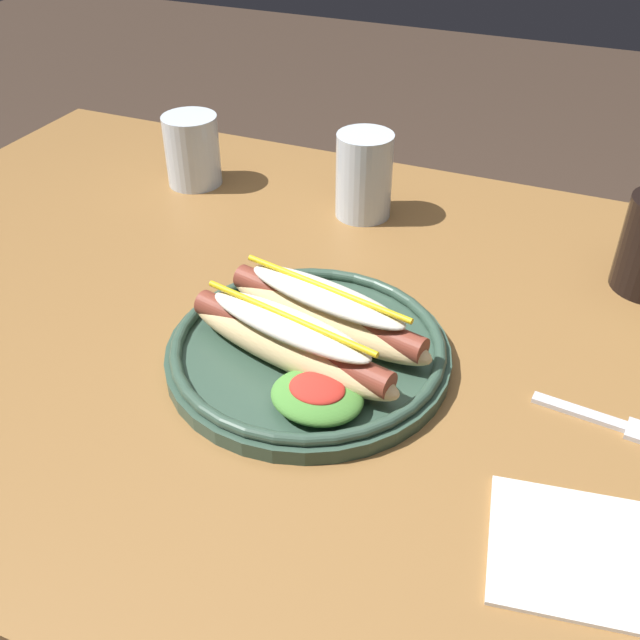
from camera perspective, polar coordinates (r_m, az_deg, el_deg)
name	(u,v)px	position (r m, az deg, el deg)	size (l,w,h in m)	color
dining_table	(379,401)	(0.83, 4.65, -6.37)	(1.45, 0.85, 0.74)	olive
hot_dog_plate	(309,342)	(0.72, -0.90, -1.77)	(0.29, 0.29, 0.08)	#334C3D
fork	(610,422)	(0.72, 21.84, -7.46)	(0.12, 0.03, 0.00)	silver
water_cup	(192,150)	(1.08, -10.00, 13.00)	(0.08, 0.08, 0.10)	silver
extra_cup	(364,176)	(0.97, 3.48, 11.26)	(0.07, 0.07, 0.11)	silver
napkin	(576,552)	(0.61, 19.48, -16.78)	(0.13, 0.12, 0.00)	white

